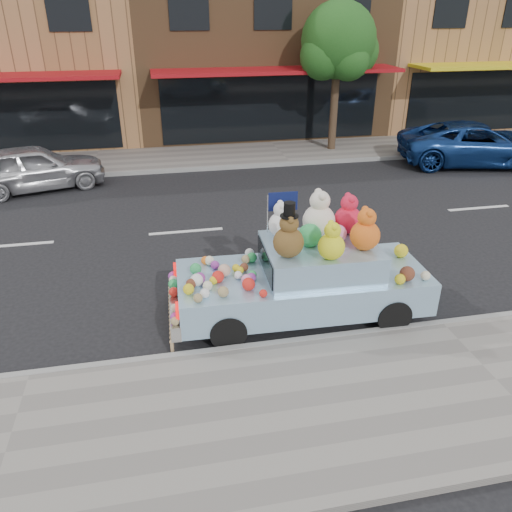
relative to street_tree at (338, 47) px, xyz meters
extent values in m
plane|color=black|center=(-2.03, -6.55, -3.69)|extent=(120.00, 120.00, 0.00)
cube|color=gray|center=(-2.03, -13.05, -3.63)|extent=(60.00, 3.00, 0.12)
cube|color=gray|center=(-2.03, -0.05, -3.63)|extent=(60.00, 3.00, 0.12)
cube|color=gray|center=(-2.03, -11.55, -3.63)|extent=(60.00, 0.12, 0.13)
cube|color=gray|center=(-2.03, -1.55, -3.63)|extent=(60.00, 0.12, 0.13)
cube|color=#A26E44|center=(-12.03, 5.45, -0.19)|extent=(10.00, 8.00, 7.00)
cube|color=black|center=(-9.03, 1.43, 1.31)|extent=(1.40, 0.06, 1.60)
cube|color=brown|center=(-2.03, 5.45, -0.19)|extent=(10.00, 8.00, 7.00)
cube|color=black|center=(-2.03, 1.43, -2.29)|extent=(8.50, 0.06, 2.40)
cube|color=#A10E15|center=(-2.03, 0.55, -0.79)|extent=(9.00, 1.80, 0.12)
cube|color=black|center=(-5.03, 1.43, 1.31)|extent=(1.40, 0.06, 1.60)
cube|color=black|center=(-2.03, 1.43, 1.31)|extent=(1.40, 0.06, 1.60)
cube|color=black|center=(0.97, 1.43, 1.31)|extent=(1.40, 0.06, 1.60)
cube|color=#A26E44|center=(7.97, 5.45, -0.19)|extent=(10.00, 8.00, 7.00)
cube|color=black|center=(7.97, 1.43, -2.29)|extent=(8.50, 0.06, 2.40)
cube|color=black|center=(4.97, 1.43, 1.31)|extent=(1.40, 0.06, 1.60)
cylinder|color=#38281C|center=(-0.03, -0.05, -2.09)|extent=(0.28, 0.28, 3.20)
sphere|color=#184A15|center=(-0.03, -0.05, 0.23)|extent=(2.60, 2.60, 2.60)
sphere|color=#184A15|center=(0.67, 0.25, -0.17)|extent=(1.80, 1.80, 1.80)
sphere|color=#184A15|center=(-0.63, -0.25, -0.27)|extent=(1.60, 1.60, 1.60)
sphere|color=#184A15|center=(0.17, -0.65, -0.37)|extent=(1.40, 1.40, 1.40)
sphere|color=#184A15|center=(-0.33, 0.55, -0.07)|extent=(1.60, 1.60, 1.60)
imported|color=silver|center=(-10.17, -2.48, -3.01)|extent=(4.27, 2.62, 1.36)
imported|color=navy|center=(4.27, -2.65, -2.98)|extent=(5.54, 3.45, 1.43)
cylinder|color=black|center=(-2.90, -11.45, -3.39)|extent=(0.61, 0.22, 0.60)
cylinder|color=black|center=(-2.85, -9.89, -3.39)|extent=(0.61, 0.22, 0.60)
cylinder|color=black|center=(-5.70, -11.36, -3.39)|extent=(0.61, 0.22, 0.60)
cylinder|color=black|center=(-5.65, -9.80, -3.39)|extent=(0.61, 0.22, 0.60)
cube|color=#99C4E5|center=(-4.28, -10.62, -3.14)|extent=(4.35, 1.83, 0.60)
cube|color=#99C4E5|center=(-3.98, -10.63, -2.59)|extent=(1.95, 1.56, 0.50)
cube|color=silver|center=(-6.49, -10.55, -3.29)|extent=(0.22, 1.78, 0.26)
cube|color=red|center=(-6.47, -11.23, -2.97)|extent=(0.07, 0.28, 0.16)
cube|color=red|center=(-6.42, -9.87, -2.97)|extent=(0.07, 0.28, 0.16)
cube|color=black|center=(-4.93, -10.60, -2.59)|extent=(0.08, 1.30, 0.40)
sphere|color=brown|center=(-4.64, -10.96, -2.09)|extent=(0.50, 0.50, 0.50)
sphere|color=brown|center=(-4.64, -10.96, -1.77)|extent=(0.31, 0.31, 0.31)
sphere|color=brown|center=(-4.64, -11.07, -1.67)|extent=(0.12, 0.12, 0.12)
sphere|color=brown|center=(-4.64, -10.85, -1.67)|extent=(0.12, 0.12, 0.12)
cylinder|color=black|center=(-4.64, -10.96, -1.64)|extent=(0.29, 0.29, 0.02)
cylinder|color=black|center=(-4.64, -10.96, -1.53)|extent=(0.19, 0.19, 0.22)
sphere|color=beige|center=(-3.91, -10.28, -2.06)|extent=(0.57, 0.57, 0.57)
sphere|color=beige|center=(-3.91, -10.28, -1.69)|extent=(0.35, 0.35, 0.35)
sphere|color=beige|center=(-3.91, -10.41, -1.58)|extent=(0.13, 0.13, 0.13)
sphere|color=beige|center=(-3.91, -10.16, -1.58)|extent=(0.13, 0.13, 0.13)
sphere|color=#E15715|center=(-3.34, -10.95, -2.10)|extent=(0.49, 0.49, 0.49)
sphere|color=#E15715|center=(-3.34, -10.95, -1.78)|extent=(0.31, 0.31, 0.31)
sphere|color=#E15715|center=(-3.34, -11.06, -1.68)|extent=(0.12, 0.12, 0.12)
sphere|color=#E15715|center=(-3.34, -10.84, -1.68)|extent=(0.12, 0.12, 0.12)
sphere|color=red|center=(-3.36, -10.25, -2.10)|extent=(0.49, 0.49, 0.49)
sphere|color=red|center=(-3.36, -10.25, -1.79)|extent=(0.30, 0.30, 0.30)
sphere|color=red|center=(-3.36, -10.36, -1.69)|extent=(0.12, 0.12, 0.12)
sphere|color=red|center=(-3.36, -10.14, -1.69)|extent=(0.12, 0.12, 0.12)
sphere|color=white|center=(-4.56, -10.16, -2.13)|extent=(0.43, 0.43, 0.43)
sphere|color=white|center=(-4.56, -10.16, -1.85)|extent=(0.27, 0.27, 0.27)
sphere|color=white|center=(-4.56, -10.26, -1.76)|extent=(0.10, 0.10, 0.10)
sphere|color=white|center=(-4.56, -10.07, -1.76)|extent=(0.10, 0.10, 0.10)
sphere|color=yellow|center=(-3.99, -11.18, -2.13)|extent=(0.43, 0.43, 0.43)
sphere|color=yellow|center=(-3.99, -11.18, -1.85)|extent=(0.27, 0.27, 0.27)
sphere|color=yellow|center=(-3.99, -11.27, -1.76)|extent=(0.10, 0.10, 0.10)
sphere|color=yellow|center=(-3.99, -11.09, -1.76)|extent=(0.10, 0.10, 0.10)
sphere|color=green|center=(-4.18, -10.62, -2.16)|extent=(0.40, 0.40, 0.40)
sphere|color=pink|center=(-3.67, -10.59, -2.19)|extent=(0.32, 0.32, 0.32)
sphere|color=orange|center=(-5.89, -10.01, -2.77)|extent=(0.15, 0.15, 0.15)
sphere|color=silver|center=(-6.02, -11.15, -2.76)|extent=(0.16, 0.16, 0.16)
sphere|color=olive|center=(-5.18, -10.12, -2.76)|extent=(0.16, 0.16, 0.16)
sphere|color=silver|center=(-6.11, -10.75, -2.74)|extent=(0.21, 0.21, 0.21)
sphere|color=green|center=(-6.09, -10.34, -2.74)|extent=(0.20, 0.20, 0.20)
sphere|color=#812B85|center=(-5.74, -10.22, -2.77)|extent=(0.15, 0.15, 0.15)
sphere|color=gold|center=(-5.35, -10.48, -2.78)|extent=(0.13, 0.13, 0.13)
sphere|color=beige|center=(-5.95, -10.93, -2.76)|extent=(0.16, 0.16, 0.16)
sphere|color=pink|center=(-5.30, -10.86, -2.75)|extent=(0.18, 0.18, 0.18)
sphere|color=red|center=(-5.30, -11.05, -2.74)|extent=(0.21, 0.21, 0.21)
sphere|color=#812B85|center=(-6.06, -10.68, -2.74)|extent=(0.20, 0.20, 0.20)
sphere|color=red|center=(-5.75, -10.70, -2.74)|extent=(0.21, 0.21, 0.21)
sphere|color=silver|center=(-5.07, -9.89, -2.76)|extent=(0.17, 0.17, 0.17)
sphere|color=gold|center=(-5.40, -10.38, -2.78)|extent=(0.14, 0.14, 0.14)
sphere|color=green|center=(-5.06, -10.10, -2.75)|extent=(0.18, 0.18, 0.18)
sphere|color=beige|center=(-5.82, -10.05, -2.76)|extent=(0.17, 0.17, 0.17)
sphere|color=olive|center=(-6.14, -11.26, -2.77)|extent=(0.15, 0.15, 0.15)
sphere|color=red|center=(-5.12, -11.31, -2.78)|extent=(0.13, 0.13, 0.13)
sphere|color=#812B85|center=(-5.21, -10.80, -2.76)|extent=(0.16, 0.16, 0.16)
sphere|color=silver|center=(-5.41, -10.65, -2.77)|extent=(0.14, 0.14, 0.14)
sphere|color=gold|center=(-6.26, -10.99, -2.75)|extent=(0.18, 0.18, 0.18)
sphere|color=#572919|center=(-6.21, -10.81, -2.76)|extent=(0.17, 0.17, 0.17)
sphere|color=gold|center=(-5.83, -10.75, -2.77)|extent=(0.14, 0.14, 0.14)
sphere|color=olive|center=(-5.73, -11.18, -2.75)|extent=(0.18, 0.18, 0.18)
sphere|color=green|center=(-5.18, -10.70, -2.77)|extent=(0.15, 0.15, 0.15)
sphere|color=#572919|center=(-5.26, -10.40, -2.77)|extent=(0.15, 0.15, 0.15)
sphere|color=#D8A88C|center=(-5.62, -10.53, -2.72)|extent=(0.22, 0.22, 0.22)
sphere|color=#812B85|center=(-6.47, -9.92, -3.07)|extent=(0.18, 0.18, 0.18)
sphere|color=green|center=(-6.48, -10.20, -3.07)|extent=(0.18, 0.18, 0.18)
sphere|color=beige|center=(-6.48, -10.04, -3.09)|extent=(0.16, 0.16, 0.16)
sphere|color=olive|center=(-6.52, -11.34, -3.09)|extent=(0.14, 0.14, 0.14)
sphere|color=beige|center=(-6.48, -9.96, -3.10)|extent=(0.13, 0.13, 0.13)
sphere|color=beige|center=(-6.51, -10.94, -3.10)|extent=(0.13, 0.13, 0.13)
sphere|color=#812B85|center=(-6.52, -11.23, -3.09)|extent=(0.15, 0.15, 0.15)
sphere|color=beige|center=(-6.49, -10.42, -3.09)|extent=(0.14, 0.14, 0.14)
sphere|color=red|center=(-6.49, -10.47, -3.08)|extent=(0.16, 0.16, 0.16)
sphere|color=pink|center=(-6.48, -10.03, -3.09)|extent=(0.14, 0.14, 0.14)
sphere|color=gold|center=(-2.36, -10.44, -2.72)|extent=(0.25, 0.25, 0.25)
sphere|color=beige|center=(-2.34, -11.31, -2.76)|extent=(0.16, 0.16, 0.16)
sphere|color=gold|center=(-2.82, -11.36, -2.75)|extent=(0.18, 0.18, 0.18)
sphere|color=#572919|center=(-2.65, -11.27, -2.72)|extent=(0.26, 0.26, 0.26)
cylinder|color=#997A54|center=(-6.60, -11.40, -3.53)|extent=(0.06, 0.06, 0.17)
sphere|color=#997A54|center=(-6.60, -11.40, -3.43)|extent=(0.07, 0.07, 0.07)
cylinder|color=#997A54|center=(-6.60, -11.28, -3.53)|extent=(0.06, 0.06, 0.17)
sphere|color=#997A54|center=(-6.60, -11.28, -3.43)|extent=(0.07, 0.07, 0.07)
cylinder|color=#997A54|center=(-6.59, -11.16, -3.53)|extent=(0.06, 0.06, 0.17)
sphere|color=#997A54|center=(-6.59, -11.16, -3.43)|extent=(0.07, 0.07, 0.07)
cylinder|color=#997A54|center=(-6.59, -11.03, -3.53)|extent=(0.06, 0.06, 0.17)
sphere|color=#997A54|center=(-6.59, -11.03, -3.43)|extent=(0.07, 0.07, 0.07)
cylinder|color=#997A54|center=(-6.59, -10.91, -3.53)|extent=(0.06, 0.06, 0.17)
sphere|color=#997A54|center=(-6.59, -10.91, -3.43)|extent=(0.07, 0.07, 0.07)
cylinder|color=#997A54|center=(-6.58, -10.79, -3.53)|extent=(0.06, 0.06, 0.17)
sphere|color=#997A54|center=(-6.58, -10.79, -3.43)|extent=(0.07, 0.07, 0.07)
cylinder|color=#997A54|center=(-6.58, -10.67, -3.53)|extent=(0.06, 0.06, 0.17)
sphere|color=#997A54|center=(-6.58, -10.67, -3.43)|extent=(0.07, 0.07, 0.07)
cylinder|color=#997A54|center=(-6.57, -10.55, -3.53)|extent=(0.06, 0.06, 0.17)
sphere|color=#997A54|center=(-6.57, -10.55, -3.43)|extent=(0.07, 0.07, 0.07)
cylinder|color=#997A54|center=(-6.57, -10.43, -3.53)|extent=(0.06, 0.06, 0.17)
sphere|color=#997A54|center=(-6.57, -10.43, -3.43)|extent=(0.07, 0.07, 0.07)
cylinder|color=#997A54|center=(-6.57, -10.31, -3.53)|extent=(0.06, 0.06, 0.17)
sphere|color=#997A54|center=(-6.57, -10.31, -3.43)|extent=(0.07, 0.07, 0.07)
cylinder|color=#997A54|center=(-6.56, -10.18, -3.53)|extent=(0.06, 0.06, 0.17)
sphere|color=#997A54|center=(-6.56, -10.18, -3.43)|extent=(0.07, 0.07, 0.07)
cylinder|color=#997A54|center=(-6.56, -10.06, -3.53)|extent=(0.06, 0.06, 0.17)
sphere|color=#997A54|center=(-6.56, -10.06, -3.43)|extent=(0.07, 0.07, 0.07)
cylinder|color=#997A54|center=(-6.56, -9.94, -3.53)|extent=(0.06, 0.06, 0.17)
sphere|color=#997A54|center=(-6.56, -9.94, -3.43)|extent=(0.07, 0.07, 0.07)
cylinder|color=#997A54|center=(-6.55, -9.82, -3.53)|extent=(0.06, 0.06, 0.17)
sphere|color=#997A54|center=(-6.55, -9.82, -3.43)|extent=(0.07, 0.07, 0.07)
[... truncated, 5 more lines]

